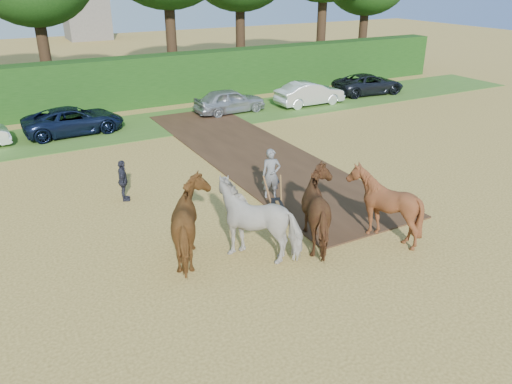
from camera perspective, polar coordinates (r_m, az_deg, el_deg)
ground at (r=16.64m, az=6.75°, el=-3.71°), size 120.00×120.00×0.00m
earth_strip at (r=22.83m, az=-0.22°, el=4.31°), size 4.50×17.00×0.05m
grass_verge at (r=28.40m, az=-9.74°, el=7.88°), size 50.00×5.00×0.03m
hedgerow at (r=32.25m, az=-12.68°, el=12.26°), size 46.00×1.60×3.00m
spectator_far at (r=18.58m, az=-14.95°, el=1.25°), size 0.59×0.97×1.54m
plough_team at (r=14.81m, az=4.15°, el=-2.37°), size 7.87×5.81×2.26m
parked_cars at (r=28.67m, az=-8.39°, el=9.53°), size 34.26×2.85×1.46m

